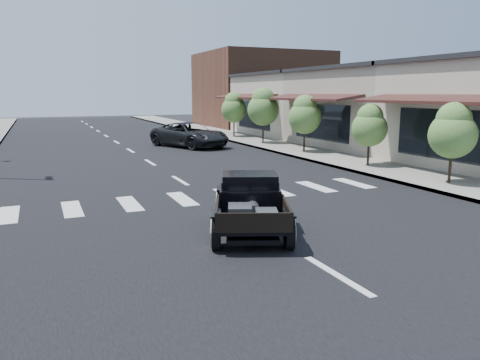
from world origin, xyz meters
name	(u,v)px	position (x,y,z in m)	size (l,w,h in m)	color
ground	(263,231)	(0.00, 0.00, 0.00)	(120.00, 120.00, 0.00)	black
road	(137,155)	(0.00, 15.00, 0.01)	(14.00, 80.00, 0.02)	black
road_markings	(161,169)	(0.00, 10.00, 0.00)	(12.00, 60.00, 0.06)	silver
sidewalk_right	(280,147)	(8.50, 15.00, 0.07)	(3.00, 80.00, 0.15)	gray
storefront_mid	(392,109)	(15.00, 13.00, 2.25)	(10.00, 9.00, 4.50)	#ABA190
storefront_far	(312,106)	(15.00, 22.00, 2.25)	(10.00, 9.00, 4.50)	beige
far_building_right	(262,90)	(15.50, 32.00, 3.50)	(11.00, 10.00, 7.00)	brown
small_tree_a	(452,144)	(8.30, 2.24, 1.49)	(1.60, 1.60, 2.67)	#4F7736
small_tree_b	(369,136)	(8.30, 6.64, 1.41)	(1.52, 1.52, 2.53)	#4F7736
small_tree_c	(305,124)	(8.30, 11.96, 1.59)	(1.73, 1.73, 2.88)	#4F7736
small_tree_d	(263,116)	(8.30, 16.95, 1.79)	(1.97, 1.97, 3.29)	#4F7736
small_tree_e	(234,115)	(8.30, 21.71, 1.67)	(1.82, 1.82, 3.04)	#4F7736
hotrod_pickup	(250,202)	(-0.25, 0.21, 0.69)	(1.85, 3.97, 1.38)	black
second_car	(190,135)	(3.66, 17.49, 0.73)	(2.43, 5.27, 1.46)	black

